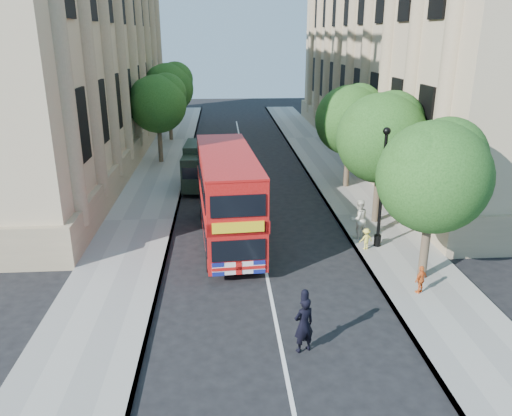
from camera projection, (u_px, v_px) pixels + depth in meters
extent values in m
plane|color=black|center=(278.00, 330.00, 15.67)|extent=(120.00, 120.00, 0.00)
cube|color=gray|center=(368.00, 215.00, 25.45)|extent=(3.50, 80.00, 0.12)
cube|color=gray|center=(140.00, 221.00, 24.69)|extent=(3.50, 80.00, 0.12)
cube|color=tan|center=(432.00, 31.00, 36.22)|extent=(12.00, 38.00, 18.00)
cube|color=tan|center=(42.00, 31.00, 34.41)|extent=(12.00, 38.00, 18.00)
cylinder|color=#473828|center=(425.00, 245.00, 18.41)|extent=(0.32, 0.32, 2.86)
sphere|color=#1D4416|center=(433.00, 177.00, 17.55)|extent=(4.00, 4.00, 4.00)
sphere|color=#1D4416|center=(447.00, 156.00, 17.75)|extent=(2.80, 2.80, 2.80)
sphere|color=#1D4416|center=(425.00, 165.00, 17.06)|extent=(2.60, 2.60, 2.60)
cylinder|color=#473828|center=(377.00, 194.00, 24.04)|extent=(0.32, 0.32, 2.99)
sphere|color=#1D4416|center=(382.00, 138.00, 23.14)|extent=(4.20, 4.20, 4.20)
sphere|color=#1D4416|center=(393.00, 122.00, 23.33)|extent=(2.94, 2.94, 2.94)
sphere|color=#1D4416|center=(374.00, 128.00, 22.65)|extent=(2.73, 2.73, 2.73)
cylinder|color=#473828|center=(347.00, 164.00, 29.70)|extent=(0.32, 0.32, 2.90)
sphere|color=#1D4416|center=(350.00, 120.00, 28.83)|extent=(4.00, 4.00, 4.00)
sphere|color=#1D4416|center=(359.00, 108.00, 29.03)|extent=(2.80, 2.80, 2.80)
sphere|color=#1D4416|center=(343.00, 112.00, 28.34)|extent=(2.60, 2.60, 2.60)
cylinder|color=#473828|center=(160.00, 143.00, 35.51)|extent=(0.32, 0.32, 2.99)
sphere|color=#1D4416|center=(158.00, 104.00, 34.61)|extent=(4.00, 4.00, 4.00)
sphere|color=#1D4416|center=(166.00, 93.00, 34.80)|extent=(2.80, 2.80, 2.80)
sphere|color=#1D4416|center=(149.00, 97.00, 34.11)|extent=(2.60, 2.60, 2.60)
cylinder|color=#473828|center=(170.00, 123.00, 43.01)|extent=(0.32, 0.32, 3.17)
sphere|color=#1D4416|center=(168.00, 89.00, 42.06)|extent=(4.20, 4.20, 4.20)
sphere|color=#1D4416|center=(176.00, 79.00, 42.24)|extent=(2.94, 2.94, 2.94)
sphere|color=#1D4416|center=(162.00, 82.00, 41.56)|extent=(2.73, 2.73, 2.73)
cylinder|color=black|center=(377.00, 240.00, 21.53)|extent=(0.30, 0.30, 0.50)
cylinder|color=black|center=(382.00, 191.00, 20.79)|extent=(0.14, 0.14, 5.00)
sphere|color=black|center=(387.00, 131.00, 19.96)|extent=(0.32, 0.32, 0.32)
cube|color=#AC0D0C|center=(228.00, 194.00, 21.78)|extent=(2.86, 8.64, 3.53)
cube|color=black|center=(228.00, 211.00, 22.04)|extent=(2.88, 8.11, 0.81)
cube|color=black|center=(227.00, 174.00, 21.48)|extent=(2.88, 8.11, 0.81)
cube|color=yellow|center=(238.00, 227.00, 17.77)|extent=(1.88, 0.22, 0.40)
cylinder|color=black|center=(209.00, 261.00, 19.41)|extent=(0.32, 0.91, 0.89)
cylinder|color=black|center=(261.00, 258.00, 19.68)|extent=(0.32, 0.91, 0.89)
cylinder|color=black|center=(203.00, 211.00, 24.84)|extent=(0.32, 0.91, 0.89)
cylinder|color=black|center=(243.00, 209.00, 25.12)|extent=(0.32, 0.91, 0.89)
cube|color=black|center=(199.00, 174.00, 28.48)|extent=(1.95, 1.77, 1.96)
cube|color=black|center=(197.00, 173.00, 27.65)|extent=(1.68, 0.18, 0.65)
cube|color=black|center=(202.00, 162.00, 30.35)|extent=(2.01, 3.08, 2.33)
cube|color=black|center=(201.00, 182.00, 30.19)|extent=(1.90, 4.56, 0.23)
cylinder|color=black|center=(184.00, 189.00, 28.66)|extent=(0.24, 0.76, 0.75)
cylinder|color=black|center=(214.00, 189.00, 28.70)|extent=(0.24, 0.76, 0.75)
cylinder|color=black|center=(190.00, 175.00, 31.57)|extent=(0.24, 0.76, 0.75)
cylinder|color=black|center=(217.00, 175.00, 31.60)|extent=(0.24, 0.76, 0.75)
imported|color=black|center=(304.00, 325.00, 14.35)|extent=(0.75, 0.63, 1.75)
imported|color=silver|center=(359.00, 219.00, 22.21)|extent=(1.04, 0.92, 1.78)
imported|color=orange|center=(421.00, 279.00, 17.52)|extent=(0.65, 0.54, 1.04)
imported|color=#F7E754|center=(366.00, 239.00, 21.14)|extent=(0.66, 0.48, 0.93)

